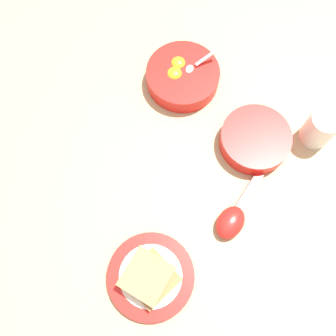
# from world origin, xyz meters

# --- Properties ---
(ground_plane) EXTENTS (3.00, 3.00, 0.00)m
(ground_plane) POSITION_xyz_m (0.00, 0.00, 0.00)
(ground_plane) COLOR tan
(egg_bowl) EXTENTS (0.17, 0.17, 0.07)m
(egg_bowl) POSITION_xyz_m (0.18, 0.17, 0.02)
(egg_bowl) COLOR red
(egg_bowl) RESTS_ON ground_plane
(toast_plate) EXTENTS (0.17, 0.17, 0.01)m
(toast_plate) POSITION_xyz_m (-0.24, 0.04, 0.01)
(toast_plate) COLOR red
(toast_plate) RESTS_ON ground_plane
(toast_sandwich) EXTENTS (0.11, 0.11, 0.03)m
(toast_sandwich) POSITION_xyz_m (-0.25, 0.04, 0.03)
(toast_sandwich) COLOR #9E7042
(toast_sandwich) RESTS_ON toast_plate
(soup_spoon) EXTENTS (0.17, 0.06, 0.03)m
(soup_spoon) POSITION_xyz_m (-0.06, -0.06, 0.01)
(soup_spoon) COLOR red
(soup_spoon) RESTS_ON ground_plane
(congee_bowl) EXTENTS (0.15, 0.15, 0.04)m
(congee_bowl) POSITION_xyz_m (0.11, -0.04, 0.02)
(congee_bowl) COLOR red
(congee_bowl) RESTS_ON ground_plane
(drinking_cup) EXTENTS (0.06, 0.06, 0.09)m
(drinking_cup) POSITION_xyz_m (0.19, -0.15, 0.05)
(drinking_cup) COLOR silver
(drinking_cup) RESTS_ON ground_plane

